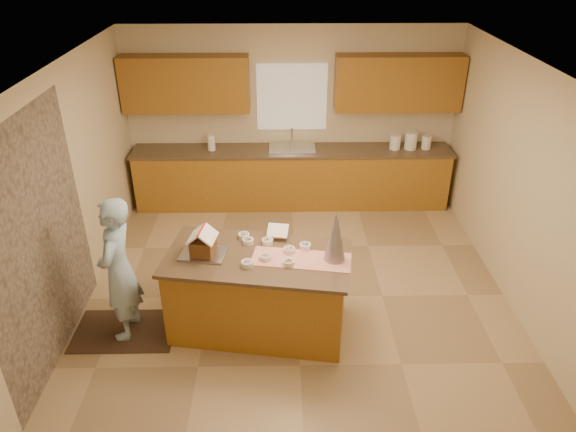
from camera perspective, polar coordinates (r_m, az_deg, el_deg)
The scene contains 28 objects.
floor at distance 6.49m, azimuth 0.92°, elevation -8.62°, with size 5.50×5.50×0.00m, color tan.
ceiling at distance 5.30m, azimuth 1.16°, elevation 15.25°, with size 5.50×5.50×0.00m, color silver.
wall_back at distance 8.32m, azimuth 0.41°, elevation 10.63°, with size 5.50×5.50×0.00m, color beige.
wall_front at distance 3.54m, azimuth 2.54°, elevation -18.33°, with size 5.50×5.50×0.00m, color beige.
wall_left at distance 6.21m, azimuth -22.71°, elevation 1.77°, with size 5.50×5.50×0.00m, color beige.
wall_right at distance 6.36m, azimuth 24.17°, elevation 2.08°, with size 5.50×5.50×0.00m, color beige.
stone_accent at distance 5.60m, azimuth -24.97°, elevation -2.87°, with size 2.50×2.50×0.00m, color gray.
window_curtain at distance 8.20m, azimuth 0.42°, elevation 12.56°, with size 1.05×0.03×1.00m, color white.
back_counter_base at distance 8.37m, azimuth 0.43°, elevation 4.06°, with size 4.80×0.60×0.88m, color #A26A21.
back_counter_top at distance 8.19m, azimuth 0.44°, elevation 6.98°, with size 4.85×0.63×0.04m, color brown.
upper_cabinet_left at distance 8.10m, azimuth -10.90°, elevation 13.69°, with size 1.85×0.35×0.80m, color #90601E.
upper_cabinet_right at distance 8.17m, azimuth 11.71°, elevation 13.75°, with size 1.85×0.35×0.80m, color #90601E.
sink at distance 8.19m, azimuth 0.44°, elevation 6.92°, with size 0.70×0.45×0.12m, color silver.
faucet at distance 8.30m, azimuth 0.42°, elevation 8.47°, with size 0.03×0.03×0.28m, color silver.
island_base at distance 5.80m, azimuth -3.15°, elevation -8.30°, with size 1.82×0.91×0.89m, color #A26A21.
island_top at distance 5.54m, azimuth -3.28°, elevation -4.45°, with size 1.90×0.99×0.04m, color brown.
table_runner at distance 5.46m, azimuth 1.42°, elevation -4.62°, with size 1.01×0.36×0.01m, color red.
baking_tray at distance 5.60m, azimuth -8.99°, elevation -3.96°, with size 0.47×0.34×0.03m, color silver.
cookbook at distance 5.77m, azimuth -1.10°, elevation -1.58°, with size 0.22×0.02×0.18m, color white.
tinsel_tree at distance 5.34m, azimuth 5.08°, elevation -2.12°, with size 0.22×0.22×0.56m, color silver.
rug at distance 6.27m, azimuth -16.97°, elevation -11.62°, with size 1.09×0.71×0.01m, color black.
boy at distance 5.78m, azimuth -17.62°, elevation -5.48°, with size 0.59×0.38×1.61m, color #A0C4E3.
canister_a at distance 8.32m, azimuth 11.37°, elevation 7.76°, with size 0.16×0.16×0.22m, color white.
canister_b at distance 8.37m, azimuth 12.98°, elevation 7.85°, with size 0.18×0.18×0.26m, color white.
canister_c at distance 8.44m, azimuth 14.56°, elevation 7.62°, with size 0.14×0.14×0.20m, color white.
paper_towel at distance 8.20m, azimuth -8.19°, elevation 7.78°, with size 0.11×0.11×0.24m, color white.
gingerbread_house at distance 5.54m, azimuth -9.08°, elevation -2.93°, with size 0.32×0.32×0.29m.
candy_bowls at distance 5.57m, azimuth -2.01°, elevation -3.61°, with size 0.78×0.66×0.06m.
Camera 1 is at (-0.19, -5.15, 3.94)m, focal length 33.31 mm.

